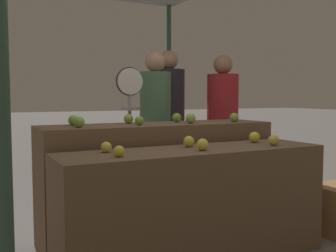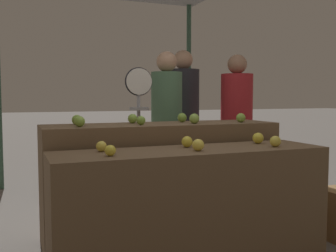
{
  "view_description": "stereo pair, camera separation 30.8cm",
  "coord_description": "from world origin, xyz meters",
  "views": [
    {
      "loc": [
        -1.49,
        -2.43,
        1.22
      ],
      "look_at": [
        -0.07,
        0.3,
        0.99
      ],
      "focal_mm": 42.0,
      "sensor_mm": 36.0,
      "label": 1
    },
    {
      "loc": [
        -1.21,
        -2.55,
        1.22
      ],
      "look_at": [
        -0.07,
        0.3,
        0.99
      ],
      "focal_mm": 42.0,
      "sensor_mm": 36.0,
      "label": 2
    }
  ],
  "objects": [
    {
      "name": "display_counter_front",
      "position": [
        0.0,
        0.0,
        0.42
      ],
      "size": [
        2.03,
        0.55,
        0.84
      ],
      "primitive_type": "cube",
      "color": "brown",
      "rests_on": "ground_plane"
    },
    {
      "name": "apple_back_3",
      "position": [
        0.71,
        0.49,
        1.03
      ],
      "size": [
        0.08,
        0.08,
        0.08
      ],
      "primitive_type": "sphere",
      "color": "#84AD3D",
      "rests_on": "display_counter_back"
    },
    {
      "name": "apple_back_4",
      "position": [
        -0.71,
        0.71,
        1.03
      ],
      "size": [
        0.08,
        0.08,
        0.08
      ],
      "primitive_type": "sphere",
      "color": "#7AA338",
      "rests_on": "display_counter_back"
    },
    {
      "name": "produce_scale",
      "position": [
        -0.01,
        1.23,
        1.1
      ],
      "size": [
        0.28,
        0.2,
        1.51
      ],
      "color": "#99999E",
      "rests_on": "ground_plane"
    },
    {
      "name": "apple_front_1",
      "position": [
        0.0,
        -0.1,
        0.88
      ],
      "size": [
        0.09,
        0.09,
        0.09
      ],
      "primitive_type": "sphere",
      "color": "yellow",
      "rests_on": "display_counter_front"
    },
    {
      "name": "apple_back_2",
      "position": [
        0.25,
        0.49,
        1.03
      ],
      "size": [
        0.09,
        0.09,
        0.09
      ],
      "primitive_type": "sphere",
      "color": "#8EB247",
      "rests_on": "display_counter_back"
    },
    {
      "name": "apple_front_0",
      "position": [
        -0.63,
        -0.1,
        0.87
      ],
      "size": [
        0.07,
        0.07,
        0.07
      ],
      "primitive_type": "sphere",
      "color": "gold",
      "rests_on": "display_counter_front"
    },
    {
      "name": "person_customer_left",
      "position": [
        0.77,
        1.89,
        1.03
      ],
      "size": [
        0.52,
        0.52,
        1.79
      ],
      "rotation": [
        0.0,
        0.0,
        2.72
      ],
      "color": "#2D2D38",
      "rests_on": "ground_plane"
    },
    {
      "name": "apple_back_5",
      "position": [
        -0.23,
        0.72,
        1.03
      ],
      "size": [
        0.08,
        0.08,
        0.08
      ],
      "primitive_type": "sphere",
      "color": "#84AD3D",
      "rests_on": "display_counter_back"
    },
    {
      "name": "apple_back_1",
      "position": [
        -0.23,
        0.5,
        1.02
      ],
      "size": [
        0.07,
        0.07,
        0.07
      ],
      "primitive_type": "sphere",
      "color": "#7AA338",
      "rests_on": "display_counter_back"
    },
    {
      "name": "apple_back_6",
      "position": [
        0.23,
        0.7,
        1.03
      ],
      "size": [
        0.08,
        0.08,
        0.08
      ],
      "primitive_type": "sphere",
      "color": "#7AA338",
      "rests_on": "display_counter_back"
    },
    {
      "name": "person_vendor_at_scale",
      "position": [
        0.39,
        1.49,
        0.99
      ],
      "size": [
        0.46,
        0.46,
        1.71
      ],
      "rotation": [
        0.0,
        0.0,
        2.69
      ],
      "color": "#2D2D38",
      "rests_on": "ground_plane"
    },
    {
      "name": "apple_back_0",
      "position": [
        -0.73,
        0.48,
        1.03
      ],
      "size": [
        0.08,
        0.08,
        0.08
      ],
      "primitive_type": "sphere",
      "color": "#84AD3D",
      "rests_on": "display_counter_back"
    },
    {
      "name": "person_customer_right",
      "position": [
        1.23,
        1.39,
        0.98
      ],
      "size": [
        0.5,
        0.5,
        1.7
      ],
      "rotation": [
        0.0,
        0.0,
        2.63
      ],
      "color": "#2D2D38",
      "rests_on": "ground_plane"
    },
    {
      "name": "display_counter_back",
      "position": [
        0.0,
        0.6,
        0.49
      ],
      "size": [
        2.03,
        0.55,
        0.99
      ],
      "primitive_type": "cube",
      "color": "brown",
      "rests_on": "ground_plane"
    },
    {
      "name": "apple_front_4",
      "position": [
        0.01,
        0.11,
        0.88
      ],
      "size": [
        0.08,
        0.08,
        0.08
      ],
      "primitive_type": "sphere",
      "color": "gold",
      "rests_on": "display_counter_front"
    },
    {
      "name": "apple_front_5",
      "position": [
        0.64,
        0.11,
        0.88
      ],
      "size": [
        0.09,
        0.09,
        0.09
      ],
      "primitive_type": "sphere",
      "color": "gold",
      "rests_on": "display_counter_front"
    },
    {
      "name": "apple_front_3",
      "position": [
        -0.64,
        0.12,
        0.88
      ],
      "size": [
        0.07,
        0.07,
        0.07
      ],
      "primitive_type": "sphere",
      "color": "yellow",
      "rests_on": "display_counter_front"
    },
    {
      "name": "apple_front_2",
      "position": [
        0.64,
        -0.11,
        0.88
      ],
      "size": [
        0.08,
        0.08,
        0.08
      ],
      "primitive_type": "sphere",
      "color": "gold",
      "rests_on": "display_counter_front"
    }
  ]
}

